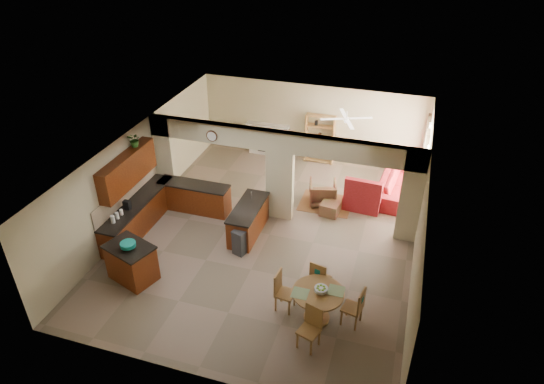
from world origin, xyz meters
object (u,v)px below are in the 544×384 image
(dining_table, at_px, (318,301))
(sofa, at_px, (398,184))
(armchair, at_px, (323,193))
(kitchen_island, at_px, (132,262))

(dining_table, xyz_separation_m, sofa, (1.29, 6.08, -0.14))
(dining_table, xyz_separation_m, armchair, (-0.93, 4.85, -0.15))
(sofa, distance_m, armchair, 2.53)
(kitchen_island, height_order, armchair, kitchen_island)
(kitchen_island, distance_m, sofa, 8.59)
(dining_table, relative_size, sofa, 0.45)
(dining_table, height_order, armchair, dining_table)
(kitchen_island, xyz_separation_m, armchair, (3.82, 4.89, -0.13))
(kitchen_island, distance_m, armchair, 6.20)
(dining_table, height_order, sofa, dining_table)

